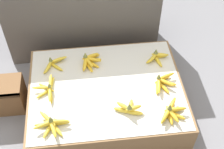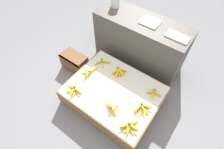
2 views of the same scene
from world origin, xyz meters
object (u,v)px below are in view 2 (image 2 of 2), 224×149
banana_bunch_front_right (130,126)px  banana_bunch_back_left (102,62)px  banana_bunch_back_midleft (119,71)px  wooden_crate (75,62)px  banana_bunch_front_midright (112,108)px  foam_tray_white (150,22)px  banana_bunch_front_left (74,89)px  glass_jar (115,1)px  banana_bunch_middle_right (142,108)px  banana_bunch_middle_left (89,72)px  banana_bunch_back_right (154,92)px

banana_bunch_front_right → banana_bunch_back_left: bearing=145.6°
banana_bunch_back_midleft → wooden_crate: bearing=-170.2°
banana_bunch_front_midright → wooden_crate: bearing=159.5°
banana_bunch_front_midright → banana_bunch_back_left: banana_bunch_front_midright is taller
banana_bunch_front_right → foam_tray_white: size_ratio=0.91×
foam_tray_white → banana_bunch_front_midright: bearing=-80.5°
banana_bunch_front_left → glass_jar: bearing=100.9°
banana_bunch_front_left → banana_bunch_back_midleft: size_ratio=1.19×
banana_bunch_back_midleft → foam_tray_white: bearing=84.1°
banana_bunch_middle_right → banana_bunch_middle_left: bearing=177.5°
banana_bunch_front_left → banana_bunch_back_midleft: 0.63m
banana_bunch_front_midright → banana_bunch_back_left: (-0.53, 0.50, -0.01)m
banana_bunch_front_midright → banana_bunch_front_right: banana_bunch_front_midright is taller
banana_bunch_middle_left → banana_bunch_back_midleft: banana_bunch_back_midleft is taller
wooden_crate → banana_bunch_back_right: bearing=5.0°
banana_bunch_middle_right → foam_tray_white: size_ratio=0.79×
banana_bunch_front_left → banana_bunch_middle_right: bearing=18.4°
wooden_crate → banana_bunch_front_right: (1.27, -0.43, 0.18)m
glass_jar → foam_tray_white: glass_jar is taller
banana_bunch_middle_left → banana_bunch_middle_right: banana_bunch_middle_right is taller
banana_bunch_front_left → banana_bunch_back_right: (0.84, 0.54, 0.00)m
banana_bunch_front_left → banana_bunch_front_midright: (0.54, 0.06, 0.01)m
glass_jar → banana_bunch_back_left: bearing=-69.2°
banana_bunch_middle_left → glass_jar: glass_jar is taller
banana_bunch_front_left → foam_tray_white: 1.30m
banana_bunch_front_left → banana_bunch_middle_right: banana_bunch_front_left is taller
banana_bunch_back_left → glass_jar: (-0.24, 0.64, 0.54)m
wooden_crate → banana_bunch_middle_left: bearing=-15.8°
banana_bunch_front_right → banana_bunch_back_midleft: size_ratio=1.08×
wooden_crate → banana_bunch_back_midleft: bearing=9.8°
banana_bunch_back_midleft → banana_bunch_back_left: bearing=179.1°
glass_jar → banana_bunch_middle_left: bearing=-77.2°
banana_bunch_back_left → glass_jar: bearing=110.8°
banana_bunch_back_left → banana_bunch_back_right: size_ratio=1.01×
banana_bunch_back_left → banana_bunch_back_right: banana_bunch_back_right is taller
banana_bunch_back_left → foam_tray_white: size_ratio=0.82×
banana_bunch_front_right → banana_bunch_back_left: 0.99m
banana_bunch_front_left → banana_bunch_back_midleft: bearing=62.2°
glass_jar → foam_tray_white: 0.59m
banana_bunch_front_left → banana_bunch_front_right: (0.83, 0.00, 0.00)m
banana_bunch_middle_right → banana_bunch_back_left: banana_bunch_middle_right is taller
banana_bunch_back_midleft → foam_tray_white: size_ratio=0.84×
banana_bunch_middle_left → banana_bunch_front_right: bearing=-19.7°
banana_bunch_front_midright → banana_bunch_middle_left: bearing=156.3°
wooden_crate → banana_bunch_back_left: size_ratio=1.91×
banana_bunch_front_left → glass_jar: 1.33m
foam_tray_white → glass_jar: bearing=176.1°
banana_bunch_front_midright → banana_bunch_middle_left: banana_bunch_front_midright is taller
banana_bunch_middle_left → banana_bunch_middle_right: 0.86m
banana_bunch_back_left → banana_bunch_back_midleft: size_ratio=0.97×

